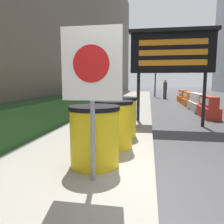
{
  "coord_description": "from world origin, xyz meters",
  "views": [
    {
      "loc": [
        -0.11,
        -2.65,
        1.36
      ],
      "look_at": [
        -1.45,
        5.28,
        0.27
      ],
      "focal_mm": 35.0,
      "sensor_mm": 36.0,
      "label": 1
    }
  ],
  "objects_px": {
    "traffic_cone_near": "(200,107)",
    "traffic_light_near_curb": "(156,66)",
    "traffic_cone_mid": "(193,102)",
    "jersey_barrier_red_striped": "(208,108)",
    "barrel_drum_foreground": "(95,136)",
    "warning_sign": "(92,74)",
    "jersey_barrier_orange_far": "(182,97)",
    "jersey_barrier_orange_near": "(188,100)",
    "jersey_barrier_white": "(197,103)",
    "barrel_drum_back": "(120,116)",
    "message_board": "(172,53)",
    "barrel_drum_middle": "(113,124)",
    "pedestrian_worker": "(165,88)"
  },
  "relations": [
    {
      "from": "barrel_drum_foreground",
      "to": "jersey_barrier_orange_far",
      "type": "height_order",
      "value": "barrel_drum_foreground"
    },
    {
      "from": "barrel_drum_back",
      "to": "jersey_barrier_red_striped",
      "type": "xyz_separation_m",
      "value": [
        2.95,
        4.04,
        -0.21
      ]
    },
    {
      "from": "traffic_cone_near",
      "to": "traffic_light_near_curb",
      "type": "bearing_deg",
      "value": 98.26
    },
    {
      "from": "jersey_barrier_white",
      "to": "jersey_barrier_red_striped",
      "type": "bearing_deg",
      "value": -90.0
    },
    {
      "from": "barrel_drum_middle",
      "to": "barrel_drum_back",
      "type": "xyz_separation_m",
      "value": [
        0.02,
        0.95,
        0.0
      ]
    },
    {
      "from": "jersey_barrier_red_striped",
      "to": "warning_sign",
      "type": "bearing_deg",
      "value": -114.91
    },
    {
      "from": "barrel_drum_foreground",
      "to": "jersey_barrier_red_striped",
      "type": "bearing_deg",
      "value": 62.46
    },
    {
      "from": "barrel_drum_middle",
      "to": "message_board",
      "type": "relative_size",
      "value": 0.3
    },
    {
      "from": "jersey_barrier_orange_near",
      "to": "warning_sign",
      "type": "bearing_deg",
      "value": -105.31
    },
    {
      "from": "message_board",
      "to": "jersey_barrier_red_striped",
      "type": "xyz_separation_m",
      "value": [
        1.64,
        1.94,
        -1.9
      ]
    },
    {
      "from": "traffic_cone_mid",
      "to": "jersey_barrier_red_striped",
      "type": "bearing_deg",
      "value": -88.02
    },
    {
      "from": "barrel_drum_middle",
      "to": "jersey_barrier_red_striped",
      "type": "relative_size",
      "value": 0.55
    },
    {
      "from": "barrel_drum_back",
      "to": "traffic_cone_near",
      "type": "height_order",
      "value": "barrel_drum_back"
    },
    {
      "from": "traffic_cone_near",
      "to": "traffic_cone_mid",
      "type": "relative_size",
      "value": 0.84
    },
    {
      "from": "warning_sign",
      "to": "traffic_cone_mid",
      "type": "height_order",
      "value": "warning_sign"
    },
    {
      "from": "message_board",
      "to": "traffic_cone_near",
      "type": "relative_size",
      "value": 4.64
    },
    {
      "from": "barrel_drum_back",
      "to": "jersey_barrier_white",
      "type": "bearing_deg",
      "value": 64.32
    },
    {
      "from": "warning_sign",
      "to": "traffic_cone_mid",
      "type": "relative_size",
      "value": 2.48
    },
    {
      "from": "barrel_drum_back",
      "to": "warning_sign",
      "type": "height_order",
      "value": "warning_sign"
    },
    {
      "from": "warning_sign",
      "to": "traffic_cone_near",
      "type": "height_order",
      "value": "warning_sign"
    },
    {
      "from": "jersey_barrier_white",
      "to": "pedestrian_worker",
      "type": "xyz_separation_m",
      "value": [
        -0.98,
        7.67,
        0.57
      ]
    },
    {
      "from": "warning_sign",
      "to": "traffic_cone_near",
      "type": "xyz_separation_m",
      "value": [
        2.86,
        7.3,
        -1.15
      ]
    },
    {
      "from": "jersey_barrier_orange_far",
      "to": "traffic_cone_near",
      "type": "bearing_deg",
      "value": -91.25
    },
    {
      "from": "warning_sign",
      "to": "barrel_drum_foreground",
      "type": "bearing_deg",
      "value": 101.25
    },
    {
      "from": "traffic_cone_near",
      "to": "traffic_cone_mid",
      "type": "bearing_deg",
      "value": 88.69
    },
    {
      "from": "barrel_drum_foreground",
      "to": "traffic_light_near_curb",
      "type": "bearing_deg",
      "value": 85.68
    },
    {
      "from": "barrel_drum_back",
      "to": "traffic_cone_near",
      "type": "bearing_deg",
      "value": 60.05
    },
    {
      "from": "barrel_drum_back",
      "to": "jersey_barrier_white",
      "type": "relative_size",
      "value": 0.41
    },
    {
      "from": "barrel_drum_middle",
      "to": "barrel_drum_back",
      "type": "distance_m",
      "value": 0.95
    },
    {
      "from": "barrel_drum_middle",
      "to": "traffic_light_near_curb",
      "type": "relative_size",
      "value": 0.23
    },
    {
      "from": "warning_sign",
      "to": "message_board",
      "type": "xyz_separation_m",
      "value": [
        1.35,
        4.5,
        0.81
      ]
    },
    {
      "from": "traffic_cone_mid",
      "to": "message_board",
      "type": "bearing_deg",
      "value": -108.96
    },
    {
      "from": "warning_sign",
      "to": "barrel_drum_back",
      "type": "bearing_deg",
      "value": 89.05
    },
    {
      "from": "message_board",
      "to": "jersey_barrier_white",
      "type": "bearing_deg",
      "value": 67.88
    },
    {
      "from": "pedestrian_worker",
      "to": "warning_sign",
      "type": "bearing_deg",
      "value": -12.58
    },
    {
      "from": "barrel_drum_back",
      "to": "traffic_cone_mid",
      "type": "distance_m",
      "value": 7.21
    },
    {
      "from": "jersey_barrier_white",
      "to": "traffic_cone_mid",
      "type": "xyz_separation_m",
      "value": [
        -0.09,
        0.48,
        -0.0
      ]
    },
    {
      "from": "jersey_barrier_white",
      "to": "jersey_barrier_orange_near",
      "type": "bearing_deg",
      "value": 90.0
    },
    {
      "from": "jersey_barrier_red_striped",
      "to": "message_board",
      "type": "bearing_deg",
      "value": -130.22
    },
    {
      "from": "barrel_drum_back",
      "to": "traffic_light_near_curb",
      "type": "height_order",
      "value": "traffic_light_near_curb"
    },
    {
      "from": "warning_sign",
      "to": "jersey_barrier_orange_far",
      "type": "relative_size",
      "value": 1.02
    },
    {
      "from": "barrel_drum_back",
      "to": "traffic_cone_near",
      "type": "distance_m",
      "value": 5.66
    },
    {
      "from": "barrel_drum_middle",
      "to": "barrel_drum_back",
      "type": "relative_size",
      "value": 1.0
    },
    {
      "from": "traffic_cone_near",
      "to": "traffic_light_near_curb",
      "type": "xyz_separation_m",
      "value": [
        -1.61,
        11.1,
        2.55
      ]
    },
    {
      "from": "barrel_drum_foreground",
      "to": "barrel_drum_middle",
      "type": "xyz_separation_m",
      "value": [
        0.12,
        0.95,
        0.0
      ]
    },
    {
      "from": "traffic_light_near_curb",
      "to": "traffic_cone_mid",
      "type": "bearing_deg",
      "value": -80.02
    },
    {
      "from": "barrel_drum_middle",
      "to": "traffic_cone_mid",
      "type": "xyz_separation_m",
      "value": [
        2.88,
        7.57,
        -0.21
      ]
    },
    {
      "from": "barrel_drum_back",
      "to": "jersey_barrier_orange_far",
      "type": "height_order",
      "value": "barrel_drum_back"
    },
    {
      "from": "jersey_barrier_white",
      "to": "jersey_barrier_orange_near",
      "type": "distance_m",
      "value": 2.39
    },
    {
      "from": "barrel_drum_foreground",
      "to": "jersey_barrier_orange_near",
      "type": "height_order",
      "value": "barrel_drum_foreground"
    }
  ]
}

